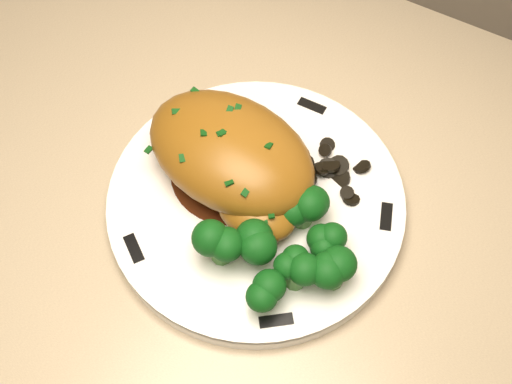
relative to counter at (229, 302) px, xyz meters
The scene contains 11 objects.
counter is the anchor object (origin of this frame).
plate 0.44m from the counter, 25.64° to the right, with size 0.29×0.29×0.02m, color white.
rim_accent_0 0.46m from the counter, 54.27° to the left, with size 0.03×0.01×0.00m, color black.
rim_accent_1 0.45m from the counter, behind, with size 0.03×0.01×0.00m, color black.
rim_accent_2 0.47m from the counter, 90.09° to the right, with size 0.03×0.01×0.00m, color black.
rim_accent_3 0.49m from the counter, 42.03° to the right, with size 0.03×0.01×0.00m, color black.
rim_accent_4 0.48m from the counter, ahead, with size 0.03×0.01×0.00m, color black.
gravy_pool 0.45m from the counter, 30.14° to the right, with size 0.12×0.12×0.00m, color #3D190B.
chicken_breast 0.48m from the counter, 30.96° to the right, with size 0.19×0.14×0.07m.
mushroom_pile 0.47m from the counter, 11.09° to the left, with size 0.08×0.06×0.02m.
broccoli_florets 0.49m from the counter, 31.90° to the right, with size 0.13×0.12×0.04m.
Camera 1 is at (0.04, 1.37, 1.41)m, focal length 45.00 mm.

